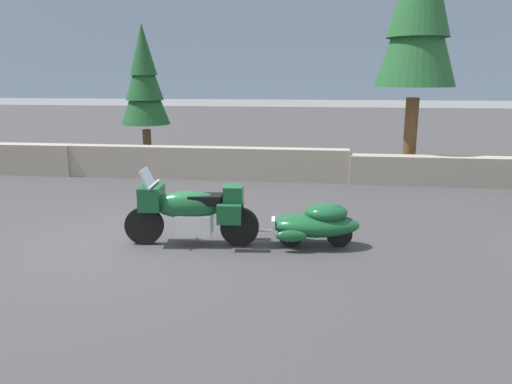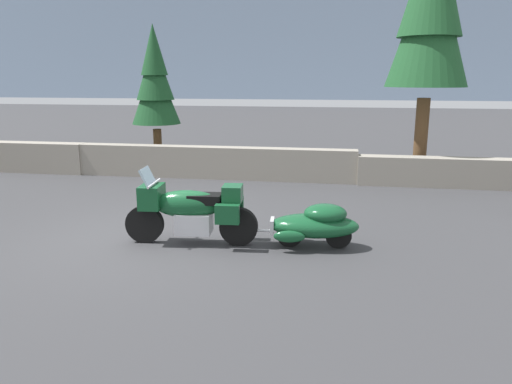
# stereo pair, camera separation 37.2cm
# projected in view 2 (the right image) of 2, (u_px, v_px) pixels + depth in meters

# --- Properties ---
(ground_plane) EXTENTS (80.00, 80.00, 0.00)m
(ground_plane) POSITION_uv_depth(u_px,v_px,m) (138.00, 239.00, 8.72)
(ground_plane) COLOR #38383A
(stone_guard_wall) EXTENTS (24.00, 0.58, 0.91)m
(stone_guard_wall) POSITION_uv_depth(u_px,v_px,m) (201.00, 163.00, 13.92)
(stone_guard_wall) COLOR gray
(stone_guard_wall) RESTS_ON ground
(distant_ridgeline) EXTENTS (240.00, 80.00, 16.00)m
(distant_ridgeline) POSITION_uv_depth(u_px,v_px,m) (325.00, 51.00, 98.43)
(distant_ridgeline) COLOR #7F93AD
(distant_ridgeline) RESTS_ON ground
(touring_motorcycle) EXTENTS (2.31, 0.85, 1.33)m
(touring_motorcycle) POSITION_uv_depth(u_px,v_px,m) (190.00, 209.00, 8.36)
(touring_motorcycle) COLOR black
(touring_motorcycle) RESTS_ON ground
(car_shaped_trailer) EXTENTS (2.22, 0.85, 0.76)m
(car_shaped_trailer) POSITION_uv_depth(u_px,v_px,m) (315.00, 224.00, 8.23)
(car_shaped_trailer) COLOR black
(car_shaped_trailer) RESTS_ON ground
(pine_tree_secondary) EXTENTS (1.46, 1.46, 4.37)m
(pine_tree_secondary) POSITION_uv_depth(u_px,v_px,m) (155.00, 80.00, 14.68)
(pine_tree_secondary) COLOR brown
(pine_tree_secondary) RESTS_ON ground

